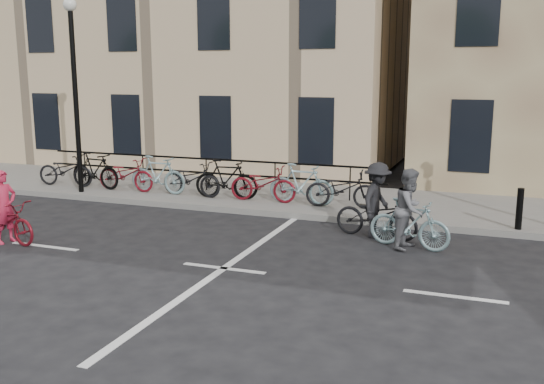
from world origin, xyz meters
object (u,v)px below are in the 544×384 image
(cyclist_dark, at_px, (377,208))
(cyclist_pink, at_px, (5,218))
(lamp_post, at_px, (74,72))
(cyclist_grey, at_px, (410,216))

(cyclist_dark, bearing_deg, cyclist_pink, 123.51)
(lamp_post, height_order, cyclist_pink, lamp_post)
(cyclist_pink, bearing_deg, cyclist_dark, -56.55)
(lamp_post, bearing_deg, cyclist_grey, -11.50)
(cyclist_grey, height_order, cyclist_dark, cyclist_dark)
(cyclist_pink, relative_size, cyclist_dark, 0.94)
(lamp_post, distance_m, cyclist_pink, 5.55)
(lamp_post, relative_size, cyclist_grey, 3.04)
(lamp_post, distance_m, cyclist_grey, 10.03)
(cyclist_grey, xyz_separation_m, cyclist_dark, (-0.77, 0.57, -0.02))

